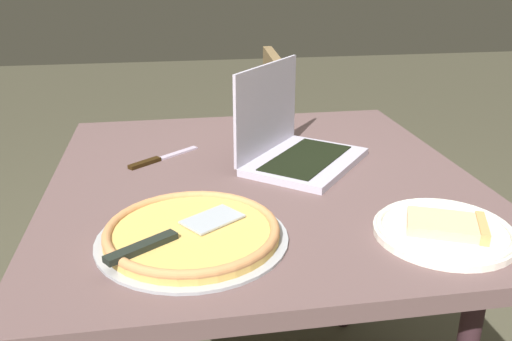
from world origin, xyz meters
The scene contains 6 objects.
dining_table centered at (0.00, 0.00, 0.70)m, with size 1.02×1.08×0.77m.
laptop centered at (0.09, 0.08, 0.82)m, with size 0.38×0.39×0.25m.
pizza_plate centered at (0.29, -0.36, 0.78)m, with size 0.27×0.27×0.04m.
pizza_tray centered at (-0.19, -0.30, 0.79)m, with size 0.36×0.36×0.03m.
table_knife centered at (-0.26, 0.15, 0.78)m, with size 0.19×0.15×0.01m.
chair_near centered at (0.10, 0.91, 0.52)m, with size 0.42×0.42×0.92m.
Camera 1 is at (-0.22, -1.20, 1.27)m, focal length 37.55 mm.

